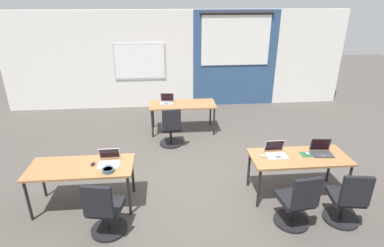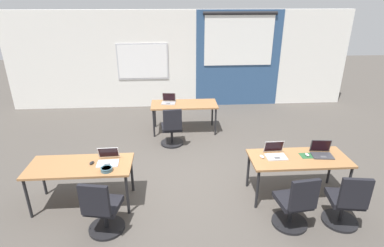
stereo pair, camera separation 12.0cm
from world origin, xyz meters
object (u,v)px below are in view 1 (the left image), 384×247
Objects in this scene: desk_near_right at (299,159)px; chair_near_right_inner at (297,204)px; mouse_near_right_end at (307,153)px; laptop_near_left_inner at (109,160)px; desk_near_left at (81,170)px; snack_bowl at (108,170)px; mouse_near_right_inner at (263,156)px; chair_far_left at (171,130)px; chair_near_right_end at (347,202)px; mouse_near_left_inner at (93,164)px; laptop_near_right_end at (322,151)px; laptop_far_left at (167,101)px; laptop_near_right_inner at (276,152)px; desk_far_center at (183,106)px; chair_near_left_inner at (105,212)px.

chair_near_right_inner is at bearing -112.87° from desk_near_right.
laptop_near_left_inner is at bearing 179.83° from mouse_near_right_end.
snack_bowl is (0.45, -0.21, 0.10)m from desk_near_left.
laptop_near_left_inner is 2.47m from mouse_near_right_inner.
chair_far_left reaches higher than desk_near_left.
chair_near_right_end is (0.27, -0.84, -0.36)m from mouse_near_right_end.
chair_near_right_end reaches higher than mouse_near_left_inner.
mouse_near_left_inner is at bearing -179.64° from mouse_near_right_end.
chair_near_right_end and chair_near_right_inner have the same top height.
laptop_near_right_end is at bearing -137.96° from chair_near_right_inner.
chair_near_right_end is at bearing -15.56° from laptop_near_left_inner.
laptop_far_left is 3.23m from snack_bowl.
chair_near_right_inner is 5.18× the size of snack_bowl.
mouse_near_left_inner is 1.00× the size of mouse_near_right_inner.
laptop_near_right_end is at bearing 136.07° from chair_far_left.
laptop_near_right_inner is at bearing 176.31° from mouse_near_right_end.
desk_far_center is 1.74× the size of chair_near_right_inner.
chair_near_left_inner reaches higher than desk_near_right.
desk_near_left is 2.49m from chair_far_left.
chair_near_left_inner is 2.73× the size of laptop_near_right_inner.
laptop_near_right_end reaches higher than desk_far_center.
laptop_near_right_inner is 0.37× the size of chair_near_right_inner.
mouse_near_left_inner is 0.12× the size of chair_far_left.
laptop_near_right_end reaches higher than mouse_near_right_inner.
laptop_near_right_end is at bearing -156.60° from chair_near_left_inner.
chair_near_right_end is at bearing -11.42° from desk_near_left.
laptop_far_left is 0.96m from chair_far_left.
desk_near_left is 0.45m from laptop_near_left_inner.
chair_near_right_inner reaches higher than mouse_near_right_end.
laptop_far_left is 3.31m from laptop_near_right_inner.
chair_near_right_end is 8.29× the size of mouse_near_right_inner.
chair_near_left_inner reaches higher than snack_bowl.
chair_near_right_inner is (0.05, -0.86, -0.39)m from laptop_near_right_inner.
mouse_near_left_inner is (-1.57, -2.78, 0.08)m from desk_far_center.
snack_bowl is at bearing -86.76° from laptop_near_left_inner.
chair_far_left is 3.16m from laptop_near_right_end.
laptop_near_right_inner reaches higher than mouse_near_right_inner.
laptop_near_left_inner reaches higher than mouse_near_right_end.
desk_far_center is (-1.75, 2.80, 0.00)m from desk_near_right.
mouse_near_left_inner reaches higher than desk_far_center.
laptop_near_right_inner is (-0.77, 0.02, -0.00)m from laptop_near_right_end.
desk_near_right is at bearing -57.99° from desk_far_center.
desk_far_center is at bearing 57.99° from desk_near_left.
mouse_near_right_end is (0.15, 0.04, 0.08)m from desk_near_right.
chair_near_left_inner is at bearing -162.98° from mouse_near_right_inner.
laptop_near_right_end is 3.46m from snack_bowl.
mouse_near_right_end is at bearing -55.38° from desk_far_center.
laptop_far_left reaches higher than chair_far_left.
desk_near_right is 0.18m from mouse_near_right_end.
laptop_far_left is at bearing 167.19° from desk_far_center.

